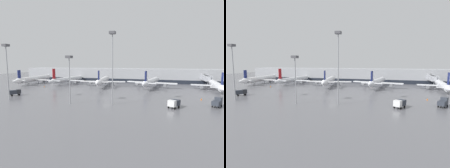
# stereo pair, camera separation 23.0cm
# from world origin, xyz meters

# --- Properties ---
(ground_plane) EXTENTS (320.00, 320.00, 0.00)m
(ground_plane) POSITION_xyz_m (0.00, 0.00, 0.00)
(ground_plane) COLOR slate
(terminal_building) EXTENTS (160.00, 27.20, 9.00)m
(terminal_building) POSITION_xyz_m (0.30, 61.90, 4.50)
(terminal_building) COLOR #9EA0A5
(terminal_building) RESTS_ON ground_plane
(parked_jet_0) EXTENTS (20.22, 39.70, 9.02)m
(parked_jet_0) POSITION_xyz_m (-58.33, 33.60, 2.96)
(parked_jet_0) COLOR white
(parked_jet_0) RESTS_ON ground_plane
(parked_jet_1) EXTENTS (21.81, 39.62, 9.23)m
(parked_jet_1) POSITION_xyz_m (44.57, 34.14, 2.70)
(parked_jet_1) COLOR silver
(parked_jet_1) RESTS_ON ground_plane
(parked_jet_2) EXTENTS (26.24, 32.85, 9.26)m
(parked_jet_2) POSITION_xyz_m (14.20, 33.61, 3.24)
(parked_jet_2) COLOR silver
(parked_jet_2) RESTS_ON ground_plane
(parked_jet_3) EXTENTS (22.84, 35.06, 9.83)m
(parked_jet_3) POSITION_xyz_m (-37.02, 37.14, 2.83)
(parked_jet_3) COLOR silver
(parked_jet_3) RESTS_ON ground_plane
(parked_jet_4) EXTENTS (25.49, 33.44, 9.29)m
(parked_jet_4) POSITION_xyz_m (-12.34, 32.76, 3.19)
(parked_jet_4) COLOR white
(parked_jet_4) RESTS_ON ground_plane
(service_truck_0) EXTENTS (3.78, 4.68, 2.80)m
(service_truck_0) POSITION_xyz_m (35.30, -2.24, 1.50)
(service_truck_0) COLOR #2D333D
(service_truck_0) RESTS_ON ground_plane
(service_truck_1) EXTENTS (3.82, 4.50, 2.46)m
(service_truck_1) POSITION_xyz_m (22.67, -6.96, 1.50)
(service_truck_1) COLOR #2D333D
(service_truck_1) RESTS_ON ground_plane
(service_truck_2) EXTENTS (3.73, 4.23, 2.40)m
(service_truck_2) POSITION_xyz_m (-37.51, -3.43, 1.46)
(service_truck_2) COLOR #2D333D
(service_truck_2) RESTS_ON ground_plane
(traffic_cone_0) EXTENTS (0.47, 0.47, 0.62)m
(traffic_cone_0) POSITION_xyz_m (-41.92, 21.01, 0.31)
(traffic_cone_0) COLOR orange
(traffic_cone_0) RESTS_ON ground_plane
(traffic_cone_1) EXTENTS (0.50, 0.50, 0.62)m
(traffic_cone_1) POSITION_xyz_m (11.34, 35.63, 0.31)
(traffic_cone_1) COLOR orange
(traffic_cone_1) RESTS_ON ground_plane
(traffic_cone_2) EXTENTS (0.46, 0.46, 0.68)m
(traffic_cone_2) POSITION_xyz_m (32.93, 7.00, 0.34)
(traffic_cone_2) COLOR orange
(traffic_cone_2) RESTS_ON ground_plane
(apron_light_mast_0) EXTENTS (1.80, 1.80, 22.65)m
(apron_light_mast_0) POSITION_xyz_m (4.17, -7.56, 17.36)
(apron_light_mast_0) COLOR gray
(apron_light_mast_0) RESTS_ON ground_plane
(apron_light_mast_1) EXTENTS (1.80, 1.80, 19.48)m
(apron_light_mast_1) POSITION_xyz_m (-32.30, -11.37, 15.25)
(apron_light_mast_1) COLOR gray
(apron_light_mast_1) RESTS_ON ground_plane
(apron_light_mast_3) EXTENTS (1.80, 1.80, 15.44)m
(apron_light_mast_3) POSITION_xyz_m (-9.36, -9.96, 12.43)
(apron_light_mast_3) COLOR gray
(apron_light_mast_3) RESTS_ON ground_plane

